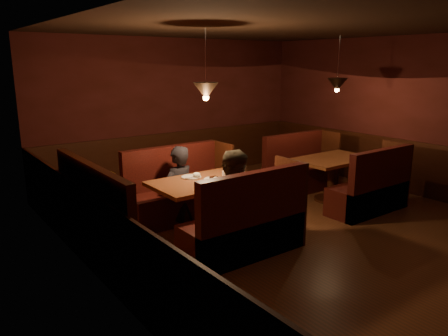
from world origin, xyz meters
TOP-DOWN VIEW (x-y plane):
  - room at (-0.28, 0.05)m, footprint 6.02×7.02m
  - main_table at (-1.25, 0.48)m, footprint 1.53×0.93m
  - main_bench_far at (-1.23, 1.34)m, footprint 1.68×0.60m
  - main_bench_near at (-1.23, -0.39)m, footprint 1.68×0.60m
  - second_table at (1.45, 0.51)m, footprint 1.38×0.88m
  - second_bench_far at (1.48, 1.33)m, footprint 1.53×0.57m
  - second_bench_near at (1.48, -0.32)m, footprint 1.53×0.57m
  - diner_a at (-1.36, 1.10)m, footprint 0.64×0.49m
  - diner_b at (-1.16, -0.08)m, footprint 0.96×0.83m

SIDE VIEW (x-z plane):
  - second_bench_far at x=1.48m, z-range -0.20..0.89m
  - second_bench_near at x=1.48m, z-range -0.20..0.89m
  - main_bench_far at x=-1.23m, z-range -0.21..0.94m
  - main_bench_near at x=-1.23m, z-range -0.21..0.94m
  - second_table at x=1.45m, z-range 0.19..0.97m
  - main_table at x=-1.25m, z-range 0.10..1.17m
  - diner_a at x=-1.36m, z-range 0.00..1.57m
  - diner_b at x=-1.16m, z-range 0.00..1.67m
  - room at x=-0.28m, z-range -0.41..2.51m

